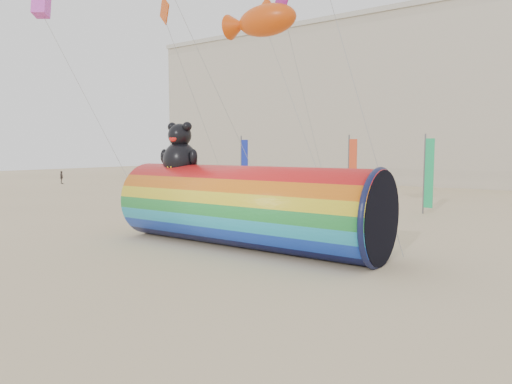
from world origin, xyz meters
The scene contains 5 objects.
ground centered at (0.00, 0.00, 0.00)m, with size 160.00×160.00×0.00m, color #CCB58C.
hotel_building centered at (-12.00, 45.95, 10.31)m, with size 60.40×15.40×20.60m.
windsock_assembly centered at (-0.02, 1.42, 1.84)m, with size 12.06×3.67×5.56m.
festival_banners centered at (-1.94, 14.87, 2.64)m, with size 13.02×3.40×5.20m.
flying_kites centered at (-1.99, 6.73, 11.90)m, with size 23.14×11.17×4.57m.
Camera 1 is at (11.41, -14.27, 4.20)m, focal length 32.00 mm.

